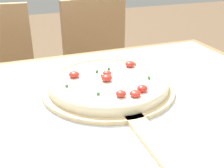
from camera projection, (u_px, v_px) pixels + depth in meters
dining_table at (112, 150)px, 0.74m from camera, size 1.18×0.96×0.73m
towel_cloth at (111, 114)px, 0.70m from camera, size 1.10×0.88×0.00m
pizza_peel at (111, 91)px, 0.79m from camera, size 0.38×0.62×0.01m
pizza at (108, 81)px, 0.81m from camera, size 0.35×0.35×0.04m
chair_right at (102, 67)px, 1.61m from camera, size 0.44×0.44×0.87m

